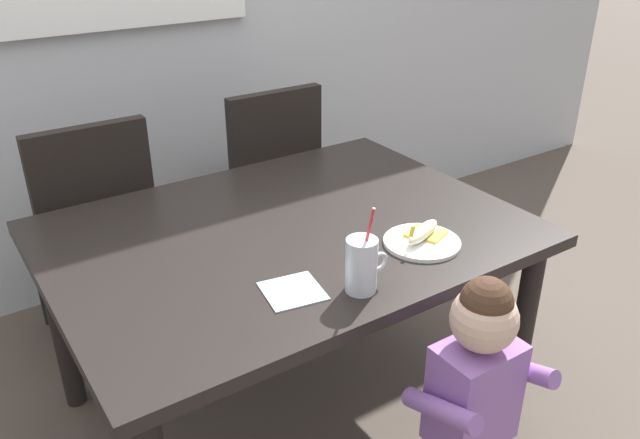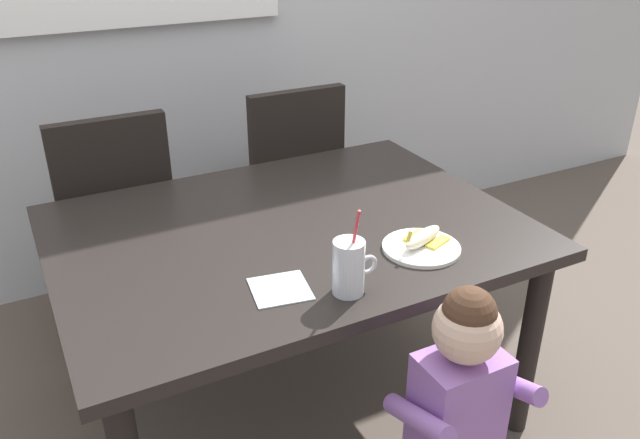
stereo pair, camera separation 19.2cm
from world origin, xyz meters
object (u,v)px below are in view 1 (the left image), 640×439
Objects in this scene: dining_chair_right at (264,179)px; snack_plate at (422,242)px; dining_table at (287,252)px; milk_cup at (362,268)px; dining_chair_left at (93,224)px; paper_napkin at (293,291)px; peeled_banana at (423,232)px; toddler_standing at (476,383)px.

dining_chair_right reaches higher than snack_plate.
milk_cup is (-0.02, -0.41, 0.15)m from dining_table.
dining_chair_left is 1.00× the size of dining_chair_right.
dining_chair_left is (-0.41, 0.74, -0.10)m from dining_table.
peeled_banana is at bearing 2.15° from paper_napkin.
dining_chair_right is at bearing 82.50° from toddler_standing.
dining_chair_right reaches higher than peeled_banana.
peeled_banana is (0.29, -0.30, 0.12)m from dining_table.
dining_chair_right is at bearing -178.49° from dining_chair_left.
toddler_standing reaches higher than peeled_banana.
milk_cup is 0.34m from peeled_banana.
paper_napkin is at bearing -179.26° from snack_plate.
dining_table is at bearing 132.01° from snack_plate.
toddler_standing is 5.59× the size of paper_napkin.
peeled_banana is at bearing 19.25° from milk_cup.
dining_chair_left and dining_chair_right have the same top height.
toddler_standing is 3.64× the size of snack_plate.
milk_cup is (0.39, -1.15, 0.25)m from dining_chair_left.
snack_plate is (0.70, -1.05, 0.19)m from dining_chair_left.
milk_cup reaches higher than dining_chair_left.
dining_chair_left is 3.84× the size of milk_cup.
toddler_standing is at bearing -58.30° from milk_cup.
snack_plate reaches higher than dining_table.
dining_table is at bearing 134.43° from peeled_banana.
milk_cup is at bearing -160.75° from peeled_banana.
dining_chair_right is 6.40× the size of paper_napkin.
toddler_standing is at bearing -77.68° from dining_table.
toddler_standing is 4.77× the size of peeled_banana.
dining_table is at bearing 87.19° from milk_cup.
dining_chair_left is at bearing 124.26° from peeled_banana.
snack_plate is 0.03m from peeled_banana.
snack_plate is at bearing -47.99° from dining_table.
milk_cup reaches higher than toddler_standing.
dining_chair_right is (0.34, 0.76, -0.10)m from dining_table.
milk_cup is 1.67× the size of paper_napkin.
dining_table is 0.44m from milk_cup.
dining_table is 1.50× the size of dining_chair_left.
milk_cup is at bearing 72.89° from dining_chair_right.
peeled_banana is (0.32, 0.11, -0.04)m from milk_cup.
dining_table is 9.60× the size of paper_napkin.
peeled_banana is (0.01, 0.01, 0.03)m from snack_plate.
dining_chair_left reaches higher than dining_table.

